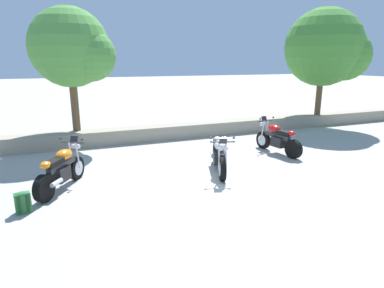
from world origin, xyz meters
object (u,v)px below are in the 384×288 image
(leafy_tree_far_left, at_px, (74,50))
(leafy_tree_mid_left, at_px, (328,49))
(motorcycle_orange_near_left, at_px, (62,170))
(rider_backpack, at_px, (23,202))
(motorcycle_silver_centre, at_px, (219,155))
(motorcycle_red_far_right, at_px, (277,139))

(leafy_tree_far_left, bearing_deg, leafy_tree_mid_left, -2.37)
(leafy_tree_far_left, bearing_deg, motorcycle_orange_near_left, -99.21)
(motorcycle_orange_near_left, height_order, rider_backpack, motorcycle_orange_near_left)
(leafy_tree_far_left, relative_size, leafy_tree_mid_left, 0.89)
(motorcycle_silver_centre, bearing_deg, motorcycle_red_far_right, 20.45)
(rider_backpack, height_order, leafy_tree_mid_left, leafy_tree_mid_left)
(rider_backpack, bearing_deg, motorcycle_orange_near_left, 54.62)
(motorcycle_silver_centre, bearing_deg, leafy_tree_mid_left, 28.96)
(leafy_tree_far_left, bearing_deg, rider_backpack, -105.19)
(rider_backpack, bearing_deg, leafy_tree_far_left, 74.81)
(motorcycle_orange_near_left, relative_size, motorcycle_silver_centre, 0.93)
(motorcycle_red_far_right, distance_m, rider_backpack, 7.89)
(motorcycle_orange_near_left, distance_m, rider_backpack, 1.37)
(motorcycle_orange_near_left, xyz_separation_m, motorcycle_red_far_right, (6.89, 0.74, 0.00))
(motorcycle_silver_centre, distance_m, rider_backpack, 5.02)
(motorcycle_silver_centre, height_order, rider_backpack, motorcycle_silver_centre)
(motorcycle_silver_centre, xyz_separation_m, leafy_tree_mid_left, (7.65, 4.23, 3.13))
(motorcycle_orange_near_left, height_order, leafy_tree_mid_left, leafy_tree_mid_left)
(motorcycle_red_far_right, bearing_deg, motorcycle_silver_centre, -159.55)
(motorcycle_red_far_right, xyz_separation_m, leafy_tree_far_left, (-6.17, 3.68, 2.99))
(leafy_tree_far_left, distance_m, leafy_tree_mid_left, 11.11)
(motorcycle_silver_centre, distance_m, leafy_tree_mid_left, 9.29)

